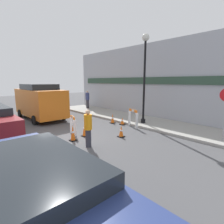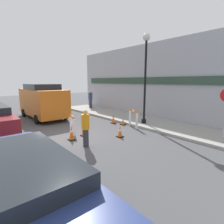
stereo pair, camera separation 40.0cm
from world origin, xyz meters
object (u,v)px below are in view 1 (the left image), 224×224
object	(u,v)px
person_worker	(88,127)
person_pedestrian	(87,99)
streetlamp_post	(145,67)
parked_car_2	(35,200)
work_van	(40,100)

from	to	relation	value
person_worker	person_pedestrian	world-z (taller)	person_pedestrian
streetlamp_post	parked_car_2	size ratio (longest dim) A/B	1.22
person_pedestrian	work_van	xyz separation A→B (m)	(1.20, -5.03, 0.34)
person_pedestrian	person_worker	bearing A→B (deg)	145.17
streetlamp_post	work_van	distance (m)	7.85
streetlamp_post	parked_car_2	distance (m)	9.40
person_worker	work_van	world-z (taller)	work_van
streetlamp_post	work_van	bearing A→B (deg)	-146.80
person_worker	work_van	size ratio (longest dim) A/B	0.31
person_worker	parked_car_2	size ratio (longest dim) A/B	0.36
streetlamp_post	person_pedestrian	bearing A→B (deg)	173.12
parked_car_2	person_worker	bearing A→B (deg)	134.86
parked_car_2	work_van	size ratio (longest dim) A/B	0.86
person_worker	parked_car_2	xyz separation A→B (m)	(3.26, -3.28, 0.05)
person_worker	parked_car_2	bearing A→B (deg)	-168.64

